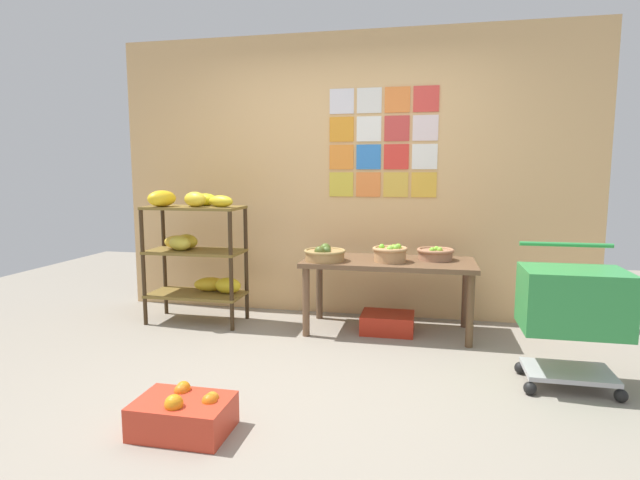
# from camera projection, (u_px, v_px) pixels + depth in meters

# --- Properties ---
(ground) EXTENTS (9.41, 9.41, 0.00)m
(ground) POSITION_uv_depth(u_px,v_px,m) (306.00, 384.00, 3.30)
(ground) COLOR gray
(back_wall_with_art) EXTENTS (4.50, 0.07, 2.64)m
(back_wall_with_art) POSITION_uv_depth(u_px,v_px,m) (349.00, 176.00, 4.80)
(back_wall_with_art) COLOR #DFB073
(back_wall_with_art) RESTS_ON ground
(banana_shelf_unit) EXTENTS (0.86, 0.48, 1.21)m
(banana_shelf_unit) POSITION_uv_depth(u_px,v_px,m) (195.00, 243.00, 4.58)
(banana_shelf_unit) COLOR #362514
(banana_shelf_unit) RESTS_ON ground
(display_table) EXTENTS (1.44, 0.65, 0.62)m
(display_table) POSITION_uv_depth(u_px,v_px,m) (388.00, 269.00, 4.32)
(display_table) COLOR brown
(display_table) RESTS_ON ground
(fruit_basket_right) EXTENTS (0.35, 0.35, 0.14)m
(fruit_basket_right) POSITION_uv_depth(u_px,v_px,m) (325.00, 254.00, 4.27)
(fruit_basket_right) COLOR #A37A47
(fruit_basket_right) RESTS_ON display_table
(fruit_basket_centre) EXTENTS (0.31, 0.31, 0.11)m
(fruit_basket_centre) POSITION_uv_depth(u_px,v_px,m) (435.00, 253.00, 4.32)
(fruit_basket_centre) COLOR #9D6E51
(fruit_basket_centre) RESTS_ON display_table
(fruit_basket_back_left) EXTENTS (0.29, 0.29, 0.15)m
(fruit_basket_back_left) POSITION_uv_depth(u_px,v_px,m) (390.00, 253.00, 4.23)
(fruit_basket_back_left) COLOR tan
(fruit_basket_back_left) RESTS_ON display_table
(produce_crate_under_table) EXTENTS (0.44, 0.34, 0.16)m
(produce_crate_under_table) POSITION_uv_depth(u_px,v_px,m) (387.00, 323.00, 4.36)
(produce_crate_under_table) COLOR red
(produce_crate_under_table) RESTS_ON ground
(orange_crate_foreground) EXTENTS (0.50, 0.34, 0.24)m
(orange_crate_foreground) POSITION_uv_depth(u_px,v_px,m) (184.00, 414.00, 2.67)
(orange_crate_foreground) COLOR red
(orange_crate_foreground) RESTS_ON ground
(shopping_cart) EXTENTS (0.61, 0.48, 0.90)m
(shopping_cart) POSITION_uv_depth(u_px,v_px,m) (572.00, 305.00, 3.18)
(shopping_cart) COLOR black
(shopping_cart) RESTS_ON ground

